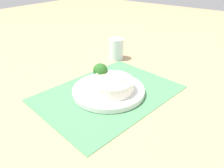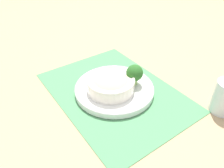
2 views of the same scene
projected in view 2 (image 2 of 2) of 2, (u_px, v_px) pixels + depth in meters
The scene contains 7 objects.
ground_plane at pixel (114, 92), 0.76m from camera, with size 4.00×4.00×0.00m, color tan.
placemat at pixel (114, 92), 0.76m from camera, with size 0.56×0.44×0.00m.
plate at pixel (114, 89), 0.75m from camera, with size 0.27×0.27×0.02m.
bowl at pixel (111, 84), 0.72m from camera, with size 0.16×0.16×0.05m.
broccoli_floret at pixel (135, 73), 0.74m from camera, with size 0.06×0.06×0.07m.
carrot_slice_near at pixel (118, 79), 0.78m from camera, with size 0.04×0.04×0.01m.
carrot_slice_middle at pixel (113, 79), 0.78m from camera, with size 0.04×0.04×0.01m.
Camera 2 is at (0.43, -0.41, 0.48)m, focal length 35.00 mm.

